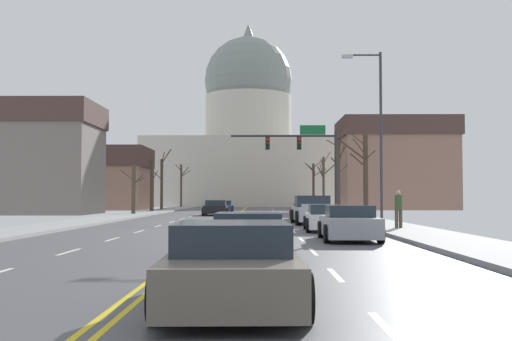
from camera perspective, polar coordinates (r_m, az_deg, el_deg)
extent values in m
cube|color=#4D4D52|center=(31.69, -3.21, -5.30)|extent=(14.00, 180.00, 0.06)
cube|color=yellow|center=(31.69, -3.43, -5.24)|extent=(0.10, 176.40, 0.00)
cube|color=yellow|center=(31.68, -2.99, -5.25)|extent=(0.10, 176.40, 0.00)
cube|color=silver|center=(7.80, 11.98, -14.06)|extent=(0.12, 2.20, 0.00)
cube|color=silver|center=(12.87, 7.26, -9.44)|extent=(0.12, 2.20, 0.00)
cube|color=silver|center=(18.02, 5.27, -7.42)|extent=(0.12, 2.20, 0.00)
cube|color=silver|center=(23.19, 4.17, -6.30)|extent=(0.12, 2.20, 0.00)
cube|color=silver|center=(28.37, 3.47, -5.58)|extent=(0.12, 2.20, 0.00)
cube|color=silver|center=(33.56, 2.99, -5.08)|extent=(0.12, 2.20, 0.00)
cube|color=silver|center=(38.75, 2.64, -4.72)|extent=(0.12, 2.20, 0.00)
cube|color=silver|center=(43.94, 2.38, -4.45)|extent=(0.12, 2.20, 0.00)
cube|color=silver|center=(49.13, 2.17, -4.23)|extent=(0.12, 2.20, 0.00)
cube|color=silver|center=(54.33, 1.99, -4.05)|extent=(0.12, 2.20, 0.00)
cube|color=silver|center=(59.53, 1.85, -3.90)|extent=(0.12, 2.20, 0.00)
cube|color=silver|center=(64.72, 1.74, -3.78)|extent=(0.12, 2.20, 0.00)
cube|color=silver|center=(69.92, 1.64, -3.68)|extent=(0.12, 2.20, 0.00)
cube|color=silver|center=(75.12, 1.55, -3.59)|extent=(0.12, 2.20, 0.00)
cube|color=silver|center=(80.32, 1.47, -3.51)|extent=(0.12, 2.20, 0.00)
cube|color=silver|center=(85.51, 1.41, -3.44)|extent=(0.12, 2.20, 0.00)
cube|color=silver|center=(90.71, 1.35, -3.38)|extent=(0.12, 2.20, 0.00)
cube|color=silver|center=(95.91, 1.30, -3.32)|extent=(0.12, 2.20, 0.00)
cube|color=silver|center=(18.77, -16.72, -7.13)|extent=(0.12, 2.20, 0.00)
cube|color=silver|center=(23.78, -13.01, -6.14)|extent=(0.12, 2.20, 0.00)
cube|color=silver|center=(28.86, -10.61, -5.49)|extent=(0.12, 2.20, 0.00)
cube|color=silver|center=(33.97, -8.93, -5.03)|extent=(0.12, 2.20, 0.00)
cube|color=silver|center=(39.10, -7.69, -4.68)|extent=(0.12, 2.20, 0.00)
cube|color=silver|center=(44.25, -6.75, -4.42)|extent=(0.12, 2.20, 0.00)
cube|color=silver|center=(49.42, -6.00, -4.20)|extent=(0.12, 2.20, 0.00)
cube|color=silver|center=(54.58, -5.39, -4.03)|extent=(0.12, 2.20, 0.00)
cube|color=silver|center=(59.76, -4.89, -3.89)|extent=(0.12, 2.20, 0.00)
cube|color=silver|center=(64.94, -4.46, -3.77)|extent=(0.12, 2.20, 0.00)
cube|color=silver|center=(70.12, -4.10, -3.67)|extent=(0.12, 2.20, 0.00)
cube|color=silver|center=(75.30, -3.79, -3.58)|extent=(0.12, 2.20, 0.00)
cube|color=silver|center=(80.49, -3.52, -3.50)|extent=(0.12, 2.20, 0.00)
cube|color=silver|center=(85.68, -3.29, -3.43)|extent=(0.12, 2.20, 0.00)
cube|color=silver|center=(90.86, -3.08, -3.37)|extent=(0.12, 2.20, 0.00)
cube|color=silver|center=(96.06, -2.89, -3.32)|extent=(0.12, 2.20, 0.00)
cube|color=#969696|center=(32.29, 12.08, -5.02)|extent=(3.00, 180.00, 0.14)
cube|color=#969696|center=(33.31, -18.02, -4.88)|extent=(3.00, 180.00, 0.14)
cylinder|color=#28282D|center=(46.48, 7.33, -0.24)|extent=(0.22, 0.22, 6.34)
cylinder|color=#28282D|center=(46.36, 2.52, 3.18)|extent=(7.80, 0.16, 0.16)
cube|color=black|center=(46.37, 3.96, 2.49)|extent=(0.32, 0.28, 0.92)
sphere|color=red|center=(46.23, 3.97, 2.85)|extent=(0.22, 0.22, 0.22)
sphere|color=#332B05|center=(46.21, 3.98, 2.50)|extent=(0.22, 0.22, 0.22)
sphere|color=black|center=(46.19, 3.98, 2.16)|extent=(0.22, 0.22, 0.22)
cube|color=black|center=(46.28, 1.07, 2.49)|extent=(0.32, 0.28, 0.92)
sphere|color=red|center=(46.15, 1.07, 2.85)|extent=(0.22, 0.22, 0.22)
sphere|color=#332B05|center=(46.12, 1.07, 2.51)|extent=(0.22, 0.22, 0.22)
sphere|color=black|center=(46.10, 1.07, 2.16)|extent=(0.22, 0.22, 0.22)
cube|color=#146033|center=(46.56, 5.21, 3.72)|extent=(1.90, 0.06, 0.70)
cylinder|color=#333338|center=(32.69, 11.37, 2.94)|extent=(0.14, 0.14, 8.90)
cylinder|color=#333338|center=(33.21, 9.83, 10.36)|extent=(1.71, 0.09, 0.09)
cube|color=#B2B2AD|center=(33.07, 8.35, 10.28)|extent=(0.56, 0.24, 0.16)
cube|color=beige|center=(103.17, -0.71, -0.30)|extent=(32.61, 21.71, 10.67)
cylinder|color=beige|center=(103.91, -0.71, 4.76)|extent=(14.23, 14.23, 7.66)
sphere|color=gray|center=(104.89, -0.71, 8.22)|extent=(14.54, 14.54, 14.54)
cone|color=gray|center=(106.77, -0.71, 12.69)|extent=(1.80, 1.80, 2.40)
cube|color=#B71414|center=(42.52, 4.60, -3.90)|extent=(1.90, 4.62, 0.59)
cube|color=#232D38|center=(42.06, 4.65, -3.22)|extent=(1.63, 2.23, 0.43)
cylinder|color=black|center=(43.86, 3.25, -4.03)|extent=(0.23, 0.64, 0.64)
cylinder|color=black|center=(44.03, 5.60, -4.02)|extent=(0.23, 0.64, 0.64)
cylinder|color=black|center=(41.03, 3.53, -4.15)|extent=(0.23, 0.64, 0.64)
cylinder|color=black|center=(41.21, 6.04, -4.13)|extent=(0.23, 0.64, 0.64)
cube|color=#ADB2B7|center=(36.06, 5.29, -3.95)|extent=(2.24, 5.74, 0.74)
cube|color=#1E2833|center=(36.84, 5.15, -2.82)|extent=(1.97, 1.98, 0.67)
cube|color=#ADB2B7|center=(33.29, 5.82, -3.26)|extent=(1.93, 0.15, 0.22)
cylinder|color=black|center=(37.67, 3.42, -4.18)|extent=(0.30, 0.81, 0.80)
cylinder|color=black|center=(37.89, 6.58, -4.16)|extent=(0.30, 0.81, 0.80)
cylinder|color=black|center=(34.27, 3.87, -4.36)|extent=(0.30, 0.81, 0.80)
cylinder|color=black|center=(34.51, 7.34, -4.33)|extent=(0.30, 0.81, 0.80)
cube|color=silver|center=(28.89, 6.55, -4.58)|extent=(2.01, 4.60, 0.62)
cube|color=#232D38|center=(28.75, 6.57, -3.54)|extent=(1.71, 2.17, 0.43)
cylinder|color=black|center=(30.24, 4.57, -4.78)|extent=(0.24, 0.65, 0.64)
cylinder|color=black|center=(30.38, 8.11, -4.75)|extent=(0.24, 0.65, 0.64)
cylinder|color=black|center=(27.43, 4.82, -5.02)|extent=(0.24, 0.65, 0.64)
cylinder|color=black|center=(27.58, 8.73, -4.99)|extent=(0.24, 0.65, 0.64)
cube|color=#9EA3A8|center=(22.85, 8.49, -5.07)|extent=(1.92, 4.59, 0.69)
cube|color=#232D38|center=(22.63, 8.54, -3.69)|extent=(1.64, 2.01, 0.42)
cylinder|color=black|center=(24.17, 5.96, -5.38)|extent=(0.23, 0.64, 0.64)
cylinder|color=black|center=(24.37, 10.23, -5.33)|extent=(0.23, 0.64, 0.64)
cylinder|color=black|center=(21.37, 6.52, -5.77)|extent=(0.23, 0.64, 0.64)
cylinder|color=black|center=(21.59, 11.34, -5.70)|extent=(0.23, 0.64, 0.64)
cube|color=navy|center=(16.27, -0.69, -6.39)|extent=(1.90, 4.60, 0.58)
cube|color=#232D38|center=(16.00, -0.70, -4.64)|extent=(1.66, 2.11, 0.43)
cylinder|color=black|center=(17.74, -3.67, -6.48)|extent=(0.22, 0.64, 0.64)
cylinder|color=black|center=(17.71, 2.42, -6.49)|extent=(0.22, 0.64, 0.64)
cylinder|color=black|center=(14.90, -4.39, -7.26)|extent=(0.22, 0.64, 0.64)
cylinder|color=black|center=(14.88, 2.87, -7.27)|extent=(0.22, 0.64, 0.64)
cube|color=#6B6056|center=(9.31, -2.16, -9.28)|extent=(1.95, 4.71, 0.62)
cube|color=#232D38|center=(9.06, -2.18, -6.12)|extent=(1.66, 2.13, 0.43)
cylinder|color=black|center=(10.81, -6.93, -9.11)|extent=(0.24, 0.65, 0.64)
cylinder|color=black|center=(10.79, 2.86, -9.14)|extent=(0.24, 0.65, 0.64)
cylinder|color=black|center=(7.97, -9.03, -11.52)|extent=(0.24, 0.65, 0.64)
cylinder|color=black|center=(7.94, 4.39, -11.58)|extent=(0.24, 0.65, 0.64)
cube|color=black|center=(52.90, -3.71, -3.57)|extent=(1.96, 4.57, 0.66)
cube|color=#232D38|center=(53.19, -3.69, -2.96)|extent=(1.70, 2.07, 0.45)
cylinder|color=black|center=(51.45, -2.75, -3.79)|extent=(0.23, 0.64, 0.64)
cylinder|color=black|center=(51.56, -4.86, -3.78)|extent=(0.23, 0.64, 0.64)
cylinder|color=black|center=(54.27, -2.63, -3.72)|extent=(0.23, 0.64, 0.64)
cylinder|color=black|center=(54.37, -4.63, -3.71)|extent=(0.23, 0.64, 0.64)
cube|color=navy|center=(64.73, -3.03, -3.40)|extent=(1.85, 4.63, 0.55)
cube|color=#232D38|center=(65.12, -3.00, -2.95)|extent=(1.63, 2.03, 0.44)
cylinder|color=black|center=(63.25, -2.26, -3.53)|extent=(0.22, 0.64, 0.64)
cylinder|color=black|center=(63.36, -3.94, -3.52)|extent=(0.22, 0.64, 0.64)
cylinder|color=black|center=(66.12, -2.15, -3.48)|extent=(0.22, 0.64, 0.64)
cylinder|color=black|center=(66.22, -3.75, -3.47)|extent=(0.22, 0.64, 0.64)
cube|color=#8C6656|center=(76.42, -15.03, -1.61)|extent=(13.52, 8.67, 5.02)
cube|color=#47332D|center=(76.55, -15.00, 1.15)|extent=(14.06, 9.02, 2.36)
cube|color=slate|center=(58.95, -19.28, 0.03)|extent=(10.04, 8.22, 7.85)
cube|color=#47332D|center=(59.35, -19.21, 4.82)|extent=(10.44, 8.55, 2.08)
cube|color=#8C6656|center=(77.37, 12.65, -0.28)|extent=(13.05, 9.87, 8.68)
cube|color=#47332D|center=(77.75, 12.62, 3.74)|extent=(13.57, 10.27, 2.25)
cylinder|color=#423328|center=(74.86, 5.28, -1.42)|extent=(0.29, 0.29, 5.37)
cylinder|color=#423328|center=(75.21, 5.08, 0.22)|extent=(0.56, 0.70, 0.75)
cylinder|color=#423328|center=(75.30, 4.89, 0.31)|extent=(1.07, 0.95, 1.17)
cylinder|color=#423328|center=(74.74, 5.86, -0.18)|extent=(1.57, 0.56, 0.92)
cylinder|color=#423328|center=(74.20, 5.35, -0.45)|extent=(0.13, 1.42, 0.83)
cylinder|color=#423328|center=(75.73, 5.24, -0.48)|extent=(0.12, 1.71, 1.05)
cylinder|color=#423328|center=(74.92, 5.70, 0.62)|extent=(1.18, 0.26, 0.98)
cylinder|color=#423328|center=(62.14, -9.50, -1.24)|extent=(0.40, 0.40, 5.30)
cylinder|color=#423328|center=(61.65, -9.45, 0.55)|extent=(0.37, 1.15, 0.83)
cylinder|color=#423328|center=(62.10, -9.78, 0.71)|extent=(0.71, 0.45, 0.97)
cylinder|color=#423328|center=(61.83, -9.54, 0.45)|extent=(0.10, 0.80, 1.24)
cylinder|color=#423328|center=(62.98, -9.38, 0.19)|extent=(0.11, 1.64, 1.00)
cylinder|color=#423328|center=(62.69, -9.25, -0.51)|extent=(0.44, 1.21, 1.14)
cylinder|color=#4C3D2D|center=(63.93, 6.20, -1.21)|extent=(0.26, 0.26, 5.48)
cylinder|color=#4C3D2D|center=(64.58, 5.94, -0.19)|extent=(0.60, 1.39, 1.35)
cylinder|color=#4C3D2D|center=(64.54, 6.04, -0.08)|extent=(0.34, 1.27, 1.62)
cylinder|color=#4C3D2D|center=(63.65, 6.08, 0.53)|extent=(0.43, 0.76, 1.20)
cylinder|color=#4C3D2D|center=(64.18, 5.98, -0.22)|extent=(0.57, 0.60, 1.07)
cylinder|color=#4C3D2D|center=(64.17, 6.76, 0.13)|extent=(1.39, 0.38, 1.22)
cylinder|color=#4C3D2D|center=(63.97, 6.49, 1.16)|extent=(0.73, 0.28, 1.21)
cylinder|color=#423328|center=(69.97, -8.63, -1.25)|extent=(0.31, 0.31, 5.59)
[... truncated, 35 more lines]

